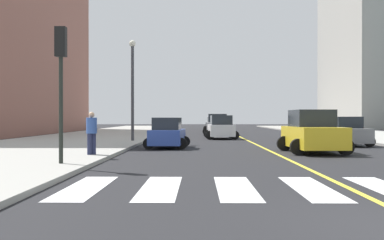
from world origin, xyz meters
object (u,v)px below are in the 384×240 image
Objects in this scene: car_white_second at (221,128)px; car_silver_nearest at (217,125)px; car_black_fourth at (214,125)px; car_gray_sixth at (346,132)px; car_yellow_third at (313,133)px; car_red_seventh at (318,127)px; street_lamp at (133,81)px; pedestrian_walking_west at (92,131)px; car_blue_fifth at (167,134)px; traffic_light_far_corner at (61,67)px; fire_hydrant at (362,133)px.

car_silver_nearest is at bearing 87.22° from car_white_second.
car_gray_sixth is at bearing -79.34° from car_black_fourth.
car_yellow_third reaches higher than car_silver_nearest.
car_red_seventh is 0.69× the size of street_lamp.
pedestrian_walking_west is at bearing 30.94° from car_gray_sixth.
car_blue_fifth is 2.17× the size of pedestrian_walking_west.
car_silver_nearest is 30.59m from traffic_light_far_corner.
car_yellow_third is 12.38m from traffic_light_far_corner.
car_yellow_third is 1.18× the size of car_gray_sixth.
car_blue_fifth is (-3.55, -31.75, -0.03)m from car_black_fourth.
traffic_light_far_corner reaches higher than car_white_second.
car_silver_nearest is 26.84m from pedestrian_walking_west.
traffic_light_far_corner is (-13.45, -12.50, 2.56)m from car_gray_sixth.
fire_hydrant is at bearing -119.60° from car_gray_sixth.
car_silver_nearest is 5.16× the size of fire_hydrant.
car_black_fourth is at bearing 81.26° from traffic_light_far_corner.
car_red_seventh is at bearing 55.30° from traffic_light_far_corner.
car_silver_nearest is at bearing -54.46° from car_red_seventh.
fire_hydrant is at bearing -17.81° from car_white_second.
traffic_light_far_corner reaches higher than car_black_fourth.
traffic_light_far_corner is 4.34m from pedestrian_walking_west.
car_white_second reaches higher than car_gray_sixth.
car_silver_nearest is at bearing -83.19° from car_yellow_third.
street_lamp is (-13.26, 2.96, 3.33)m from car_gray_sixth.
street_lamp is at bearing 17.89° from car_red_seventh.
car_black_fourth is 0.86× the size of car_red_seventh.
pedestrian_walking_west reaches higher than car_black_fourth.
pedestrian_walking_west is (-6.25, -26.10, 0.18)m from car_silver_nearest.
street_lamp is (-9.86, 8.66, 3.18)m from car_yellow_third.
street_lamp is (-13.32, -4.07, 3.18)m from car_red_seventh.
car_white_second is 9.07m from street_lamp.
car_white_second is at bearing -152.84° from pedestrian_walking_west.
car_yellow_third is (3.64, -23.01, 0.01)m from car_silver_nearest.
car_red_seventh is at bearing -53.70° from car_silver_nearest.
traffic_light_far_corner is at bearing -108.98° from car_white_second.
car_silver_nearest reaches higher than car_gray_sixth.
car_yellow_third is at bearing -41.27° from street_lamp.
street_lamp is (-6.16, -5.80, 3.28)m from car_white_second.
car_red_seventh reaches higher than car_white_second.
car_white_second is at bearing -12.71° from car_red_seventh.
car_gray_sixth is 13.98m from street_lamp.
car_yellow_third is at bearing 75.71° from car_red_seventh.
street_lamp is at bearing 89.26° from traffic_light_far_corner.
car_silver_nearest is at bearing 66.56° from street_lamp.
car_gray_sixth is at bearing -122.96° from car_yellow_third.
car_black_fourth is 25.49m from fire_hydrant.
pedestrian_walking_west is at bearing -111.75° from car_white_second.
pedestrian_walking_west is (0.17, 3.71, -2.25)m from traffic_light_far_corner.
car_silver_nearest is at bearing -146.90° from pedestrian_walking_west.
pedestrian_walking_west reaches higher than fire_hydrant.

